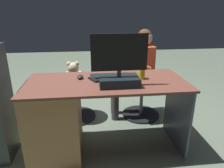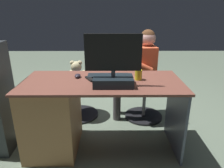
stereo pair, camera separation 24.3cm
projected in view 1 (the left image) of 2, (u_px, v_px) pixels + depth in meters
The scene contains 11 objects.
ground_plane at pixel (105, 130), 2.58m from camera, with size 10.00×10.00×0.00m, color slate.
desk at pixel (65, 116), 2.09m from camera, with size 1.55×0.70×0.76m.
monitor at pixel (119, 70), 1.86m from camera, with size 0.50×0.23×0.46m.
keyboard at pixel (111, 76), 2.14m from camera, with size 0.42×0.14×0.02m, color black.
computer_mouse at pixel (80, 77), 2.08m from camera, with size 0.06×0.10×0.04m, color #28212A.
cup at pixel (142, 74), 2.07m from camera, with size 0.07×0.07×0.10m, color yellow.
tv_remote at pixel (94, 80), 2.03m from camera, with size 0.04×0.15×0.02m, color black.
office_chair_teddy at pixel (75, 99), 2.79m from camera, with size 0.53×0.53×0.47m.
teddy_bear at pixel (74, 74), 2.69m from camera, with size 0.22×0.22×0.32m.
visitor_chair at pixel (142, 97), 2.84m from camera, with size 0.51×0.51×0.47m.
person at pixel (137, 67), 2.69m from camera, with size 0.53×0.49×1.18m.
Camera 1 is at (0.16, 2.22, 1.42)m, focal length 33.42 mm.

